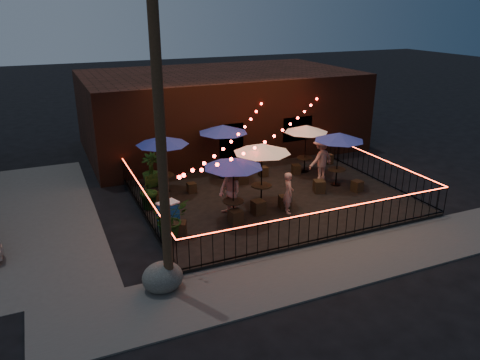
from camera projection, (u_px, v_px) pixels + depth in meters
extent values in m
plane|color=black|center=(296.00, 219.00, 16.86)|extent=(110.00, 110.00, 0.00)
cube|color=black|center=(270.00, 198.00, 18.55)|extent=(10.00, 8.00, 0.15)
cube|color=#484642|center=(350.00, 261.00, 14.07)|extent=(18.00, 2.50, 0.05)
cube|color=black|center=(220.00, 110.00, 25.13)|extent=(14.00, 8.00, 4.00)
cube|color=black|center=(231.00, 146.00, 21.73)|extent=(1.20, 0.24, 2.20)
cube|color=black|center=(296.00, 128.00, 22.88)|extent=(1.60, 0.24, 1.20)
cylinder|color=#332615|center=(161.00, 149.00, 11.21)|extent=(0.26, 0.26, 8.00)
cube|color=black|center=(327.00, 237.00, 15.07)|extent=(10.00, 0.04, 0.04)
cube|color=black|center=(329.00, 211.00, 14.75)|extent=(10.00, 0.04, 0.04)
cube|color=#FF3719|center=(329.00, 210.00, 14.74)|extent=(10.00, 0.03, 0.02)
cube|color=black|center=(145.00, 215.00, 16.62)|extent=(0.04, 8.00, 0.04)
cube|color=black|center=(144.00, 192.00, 16.30)|extent=(0.04, 8.00, 0.04)
cube|color=#FF3719|center=(144.00, 191.00, 16.29)|extent=(0.03, 8.00, 0.02)
cube|color=black|center=(373.00, 177.00, 20.38)|extent=(0.04, 8.00, 0.04)
cube|color=black|center=(375.00, 157.00, 20.06)|extent=(0.04, 8.00, 0.04)
cube|color=#FF3719|center=(375.00, 156.00, 20.05)|extent=(0.03, 8.00, 0.02)
cylinder|color=black|center=(233.00, 219.00, 16.51)|extent=(0.41, 0.41, 0.03)
cylinder|color=black|center=(233.00, 210.00, 16.39)|extent=(0.06, 0.06, 0.68)
cylinder|color=black|center=(233.00, 201.00, 16.27)|extent=(0.75, 0.75, 0.04)
cylinder|color=black|center=(233.00, 190.00, 16.12)|extent=(0.04, 0.04, 2.25)
cone|color=navy|center=(233.00, 162.00, 15.77)|extent=(2.19, 2.19, 0.33)
cylinder|color=black|center=(165.00, 191.00, 19.02)|extent=(0.42, 0.42, 0.03)
cylinder|color=black|center=(165.00, 183.00, 18.90)|extent=(0.06, 0.06, 0.69)
cylinder|color=black|center=(164.00, 175.00, 18.78)|extent=(0.76, 0.76, 0.04)
cylinder|color=black|center=(164.00, 165.00, 18.63)|extent=(0.04, 0.04, 2.28)
cone|color=navy|center=(162.00, 140.00, 18.28)|extent=(2.62, 2.62, 0.33)
cylinder|color=black|center=(261.00, 203.00, 17.86)|extent=(0.43, 0.43, 0.03)
cylinder|color=black|center=(261.00, 194.00, 17.74)|extent=(0.06, 0.06, 0.70)
cylinder|color=black|center=(261.00, 186.00, 17.62)|extent=(0.78, 0.78, 0.04)
cylinder|color=black|center=(262.00, 174.00, 17.46)|extent=(0.04, 0.04, 2.34)
cone|color=white|center=(262.00, 148.00, 17.10)|extent=(2.40, 2.40, 0.34)
cylinder|color=black|center=(224.00, 177.00, 20.59)|extent=(0.43, 0.43, 0.03)
cylinder|color=black|center=(224.00, 169.00, 20.47)|extent=(0.06, 0.06, 0.70)
cylinder|color=black|center=(223.00, 162.00, 20.35)|extent=(0.78, 0.78, 0.04)
cylinder|color=black|center=(223.00, 152.00, 20.19)|extent=(0.04, 0.04, 2.33)
cone|color=navy|center=(223.00, 129.00, 19.84)|extent=(2.37, 2.37, 0.34)
cylinder|color=black|center=(336.00, 184.00, 19.70)|extent=(0.41, 0.41, 0.03)
cylinder|color=black|center=(336.00, 177.00, 19.59)|extent=(0.06, 0.06, 0.67)
cylinder|color=black|center=(337.00, 169.00, 19.47)|extent=(0.75, 0.75, 0.04)
cylinder|color=black|center=(338.00, 159.00, 19.32)|extent=(0.04, 0.04, 2.24)
cone|color=navy|center=(339.00, 137.00, 18.98)|extent=(2.47, 2.47, 0.33)
cylinder|color=black|center=(304.00, 171.00, 21.29)|extent=(0.39, 0.39, 0.03)
cylinder|color=black|center=(304.00, 165.00, 21.18)|extent=(0.05, 0.05, 0.64)
cylinder|color=black|center=(305.00, 158.00, 21.06)|extent=(0.71, 0.71, 0.04)
cylinder|color=black|center=(305.00, 149.00, 20.92)|extent=(0.04, 0.04, 2.14)
cone|color=white|center=(306.00, 129.00, 20.59)|extent=(2.47, 2.47, 0.31)
cube|color=black|center=(180.00, 229.00, 15.21)|extent=(0.56, 0.56, 0.50)
cube|color=black|center=(236.00, 217.00, 16.10)|extent=(0.47, 0.47, 0.50)
cube|color=black|center=(154.00, 196.00, 17.98)|extent=(0.41, 0.41, 0.40)
cube|color=black|center=(192.00, 188.00, 18.82)|extent=(0.34, 0.34, 0.40)
cube|color=black|center=(258.00, 207.00, 16.88)|extent=(0.46, 0.46, 0.50)
cube|color=black|center=(285.00, 202.00, 17.37)|extent=(0.47, 0.47, 0.48)
cube|color=black|center=(242.00, 177.00, 19.79)|extent=(0.44, 0.44, 0.52)
cube|color=black|center=(263.00, 171.00, 20.65)|extent=(0.38, 0.38, 0.43)
cube|color=black|center=(319.00, 186.00, 18.83)|extent=(0.53, 0.53, 0.50)
cube|color=black|center=(357.00, 186.00, 18.94)|extent=(0.44, 0.44, 0.45)
cube|color=black|center=(296.00, 169.00, 20.92)|extent=(0.43, 0.43, 0.43)
cube|color=black|center=(328.00, 159.00, 22.29)|extent=(0.43, 0.43, 0.46)
imported|color=tan|center=(288.00, 193.00, 16.81)|extent=(0.52, 0.65, 1.54)
imported|color=tan|center=(230.00, 192.00, 16.45)|extent=(0.88, 1.03, 1.83)
imported|color=tan|center=(321.00, 159.00, 19.86)|extent=(1.37, 0.98, 1.92)
imported|color=#0E3C0C|center=(170.00, 218.00, 15.04)|extent=(1.48, 1.39, 1.31)
imported|color=#10340B|center=(151.00, 190.00, 17.15)|extent=(0.99, 0.90, 1.47)
imported|color=#13350F|center=(151.00, 170.00, 19.36)|extent=(0.98, 0.98, 1.39)
cube|color=#1350AC|center=(168.00, 215.00, 15.86)|extent=(0.74, 0.63, 0.84)
cube|color=silver|center=(168.00, 203.00, 15.70)|extent=(0.80, 0.69, 0.05)
ellipsoid|color=#43423E|center=(163.00, 277.00, 12.53)|extent=(1.23, 1.14, 0.78)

